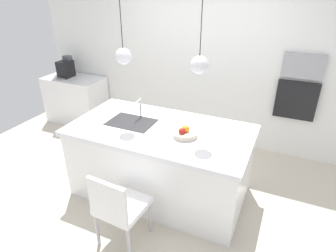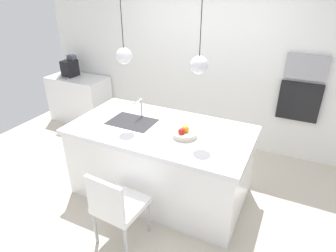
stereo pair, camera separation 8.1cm
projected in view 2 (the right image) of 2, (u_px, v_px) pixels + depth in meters
floor at (161, 190)px, 3.80m from camera, size 6.60×6.60×0.00m
back_wall at (208, 64)px, 4.54m from camera, size 6.00×0.10×2.60m
kitchen_island at (161, 161)px, 3.60m from camera, size 2.14×1.14×0.92m
sink_basin at (132, 122)px, 3.54m from camera, size 0.56×0.40×0.02m
faucet at (140, 105)px, 3.65m from camera, size 0.02×0.17×0.22m
fruit_bowl at (184, 133)px, 3.19m from camera, size 0.28×0.28×0.13m
side_counter at (80, 99)px, 5.57m from camera, size 1.10×0.60×0.86m
coffee_machine at (70, 68)px, 5.36m from camera, size 0.20×0.35×0.38m
microwave at (307, 67)px, 3.88m from camera, size 0.54×0.08×0.34m
oven at (299, 101)px, 4.11m from camera, size 0.56×0.08×0.56m
chair_near at (116, 205)px, 2.85m from camera, size 0.48×0.49×0.87m
pendant_light_left at (124, 56)px, 3.20m from camera, size 0.18×0.18×0.78m
pendant_light_right at (199, 65)px, 2.86m from camera, size 0.18×0.18×0.78m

